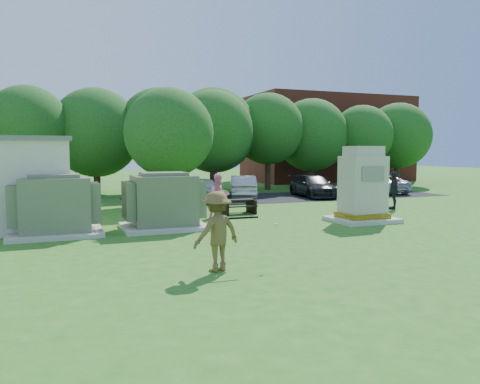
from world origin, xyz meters
name	(u,v)px	position (x,y,z in m)	size (l,w,h in m)	color
ground	(288,246)	(0.00, 0.00, 0.00)	(120.00, 120.00, 0.00)	#2D6619
brick_building	(327,139)	(18.00, 27.00, 4.00)	(15.00, 8.00, 8.00)	maroon
parking_strip	(289,197)	(7.00, 13.50, 0.01)	(20.00, 6.00, 0.01)	#232326
transformer_left	(55,207)	(-6.50, 4.50, 0.97)	(3.00, 2.40, 2.07)	beige
transformer_right	(164,202)	(-2.80, 4.50, 0.97)	(3.00, 2.40, 2.07)	beige
generator_cabinet	(363,189)	(5.00, 3.26, 1.33)	(2.49, 2.04, 3.04)	beige
picnic_table	(238,205)	(1.21, 7.35, 0.41)	(1.53, 1.15, 0.66)	black
batter	(217,231)	(-2.93, -2.01, 0.95)	(1.23, 0.70, 1.90)	brown
person_by_generator	(376,202)	(5.42, 2.91, 0.83)	(0.61, 0.40, 1.66)	#222227
person_at_picnic	(219,196)	(-0.03, 6.39, 0.94)	(0.91, 0.71, 1.88)	pink
person_walking_right	(394,190)	(8.91, 6.12, 0.92)	(1.08, 0.45, 1.85)	#232328
car_white	(205,189)	(1.62, 13.86, 0.64)	(1.52, 3.77, 1.29)	white
car_silver_a	(243,187)	(3.98, 13.73, 0.69)	(1.46, 4.19, 1.38)	#A1A1A5
car_dark	(313,186)	(8.39, 12.97, 0.67)	(1.88, 4.62, 1.34)	black
car_silver_b	(379,184)	(13.86, 13.62, 0.62)	(2.06, 4.46, 1.24)	silver
batting_equipment	(243,219)	(-2.27, -2.04, 1.21)	(1.57, 0.11, 0.30)	black
tree_row	(186,132)	(1.75, 18.50, 4.15)	(41.30, 13.30, 7.30)	#47301E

